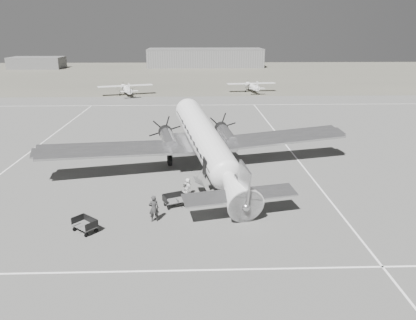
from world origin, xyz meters
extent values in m
plane|color=#60615E|center=(0.00, 0.00, 0.00)|extent=(260.00, 260.00, 0.00)
cube|color=white|center=(0.00, -14.00, 0.01)|extent=(60.00, 0.15, 0.01)
cube|color=white|center=(12.00, 0.00, 0.01)|extent=(0.15, 80.00, 0.01)
cube|color=white|center=(-18.00, 10.00, 0.01)|extent=(0.15, 60.00, 0.01)
cube|color=white|center=(0.00, 40.00, 0.01)|extent=(90.00, 0.15, 0.01)
cube|color=#5D5A4E|center=(0.00, 95.00, 0.00)|extent=(260.00, 90.00, 0.01)
cube|color=slate|center=(5.00, 120.00, 3.00)|extent=(42.00, 14.00, 6.00)
cube|color=#5A5A5A|center=(5.00, 120.00, 6.30)|extent=(42.00, 14.00, 0.60)
cube|color=#5A5A5A|center=(-55.00, 115.00, 2.00)|extent=(18.00, 10.00, 4.00)
imported|color=#2E2E2E|center=(-2.09, -7.51, 1.01)|extent=(0.82, 0.63, 2.02)
imported|color=beige|center=(0.11, -3.63, 0.76)|extent=(0.71, 0.84, 1.53)
imported|color=silver|center=(0.32, -2.72, 0.76)|extent=(0.64, 0.83, 1.51)
camera|label=1|loc=(0.96, -34.54, 13.44)|focal=35.00mm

